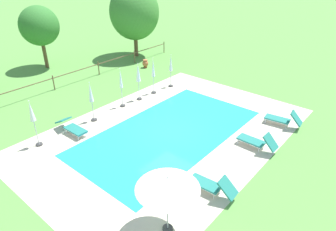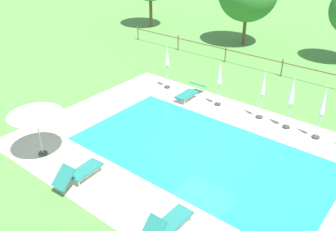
% 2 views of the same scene
% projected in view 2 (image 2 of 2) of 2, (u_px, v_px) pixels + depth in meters
% --- Properties ---
extents(ground_plane, '(160.00, 160.00, 0.00)m').
position_uv_depth(ground_plane, '(201.00, 153.00, 14.70)').
color(ground_plane, '#599342').
extents(pool_deck_paving, '(14.77, 10.03, 0.01)m').
position_uv_depth(pool_deck_paving, '(201.00, 153.00, 14.70)').
color(pool_deck_paving, beige).
rests_on(pool_deck_paving, ground).
extents(swimming_pool_water, '(10.13, 5.39, 0.01)m').
position_uv_depth(swimming_pool_water, '(201.00, 153.00, 14.70)').
color(swimming_pool_water, '#23A8C1').
rests_on(swimming_pool_water, ground).
extents(pool_coping_rim, '(10.61, 5.87, 0.01)m').
position_uv_depth(pool_coping_rim, '(201.00, 153.00, 14.70)').
color(pool_coping_rim, beige).
rests_on(pool_coping_rim, ground).
extents(sun_lounger_north_near_steps, '(0.73, 1.99, 0.90)m').
position_uv_depth(sun_lounger_north_near_steps, '(79.00, 172.00, 13.00)').
color(sun_lounger_north_near_steps, '#237A70').
rests_on(sun_lounger_north_near_steps, ground).
extents(sun_lounger_north_mid, '(0.62, 1.92, 0.94)m').
position_uv_depth(sun_lounger_north_mid, '(168.00, 223.00, 10.83)').
color(sun_lounger_north_mid, '#237A70').
rests_on(sun_lounger_north_mid, ground).
extents(sun_lounger_north_far, '(0.63, 2.07, 0.73)m').
position_uv_depth(sun_lounger_north_far, '(190.00, 92.00, 18.94)').
color(sun_lounger_north_far, '#237A70').
rests_on(sun_lounger_north_far, ground).
extents(patio_umbrella_open_foreground, '(2.06, 2.06, 2.29)m').
position_uv_depth(patio_umbrella_open_foreground, '(34.00, 110.00, 13.65)').
color(patio_umbrella_open_foreground, '#383838').
rests_on(patio_umbrella_open_foreground, ground).
extents(patio_umbrella_closed_row_west, '(0.32, 0.32, 2.45)m').
position_uv_depth(patio_umbrella_closed_row_west, '(323.00, 105.00, 14.94)').
color(patio_umbrella_closed_row_west, '#383838').
rests_on(patio_umbrella_closed_row_west, ground).
extents(patio_umbrella_closed_row_centre, '(0.32, 0.32, 2.32)m').
position_uv_depth(patio_umbrella_closed_row_centre, '(220.00, 77.00, 17.68)').
color(patio_umbrella_closed_row_centre, '#383838').
rests_on(patio_umbrella_closed_row_centre, ground).
extents(patio_umbrella_closed_row_mid_east, '(0.32, 0.32, 2.41)m').
position_uv_depth(patio_umbrella_closed_row_mid_east, '(292.00, 95.00, 15.66)').
color(patio_umbrella_closed_row_mid_east, '#383838').
rests_on(patio_umbrella_closed_row_mid_east, ground).
extents(patio_umbrella_closed_row_east, '(0.32, 0.32, 2.45)m').
position_uv_depth(patio_umbrella_closed_row_east, '(263.00, 88.00, 16.51)').
color(patio_umbrella_closed_row_east, '#383838').
rests_on(patio_umbrella_closed_row_east, ground).
extents(patio_umbrella_closed_deck_corner, '(0.32, 0.32, 2.43)m').
position_uv_depth(patio_umbrella_closed_deck_corner, '(167.00, 59.00, 19.45)').
color(patio_umbrella_closed_deck_corner, '#383838').
rests_on(patio_umbrella_closed_deck_corner, ground).
extents(perimeter_fence, '(22.98, 0.08, 1.05)m').
position_uv_depth(perimeter_fence, '(283.00, 65.00, 21.34)').
color(perimeter_fence, brown).
rests_on(perimeter_fence, ground).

